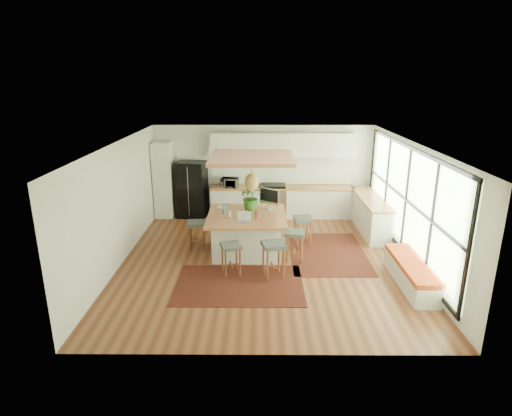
{
  "coord_description": "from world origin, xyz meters",
  "views": [
    {
      "loc": [
        -0.14,
        -8.99,
        4.08
      ],
      "look_at": [
        -0.2,
        0.5,
        1.1
      ],
      "focal_mm": 29.66,
      "sensor_mm": 36.0,
      "label": 1
    }
  ],
  "objects_px": {
    "stool_near_left": "(231,259)",
    "laptop": "(244,217)",
    "fridge": "(192,187)",
    "island": "(247,233)",
    "stool_right_front": "(294,246)",
    "microwave": "(230,181)",
    "stool_near_right": "(273,261)",
    "stool_left_side": "(197,236)",
    "stool_right_back": "(303,231)",
    "island_plant": "(251,200)",
    "monitor": "(269,199)"
  },
  "relations": [
    {
      "from": "stool_right_back",
      "to": "monitor",
      "type": "xyz_separation_m",
      "value": [
        -0.85,
        -0.01,
        0.83
      ]
    },
    {
      "from": "island",
      "to": "laptop",
      "type": "height_order",
      "value": "laptop"
    },
    {
      "from": "stool_near_right",
      "to": "island_plant",
      "type": "xyz_separation_m",
      "value": [
        -0.5,
        1.79,
        0.82
      ]
    },
    {
      "from": "stool_near_left",
      "to": "laptop",
      "type": "xyz_separation_m",
      "value": [
        0.27,
        0.73,
        0.7
      ]
    },
    {
      "from": "island",
      "to": "laptop",
      "type": "xyz_separation_m",
      "value": [
        -0.04,
        -0.51,
        0.58
      ]
    },
    {
      "from": "stool_left_side",
      "to": "laptop",
      "type": "xyz_separation_m",
      "value": [
        1.17,
        -0.62,
        0.7
      ]
    },
    {
      "from": "stool_right_back",
      "to": "laptop",
      "type": "distance_m",
      "value": 1.87
    },
    {
      "from": "fridge",
      "to": "stool_near_left",
      "type": "height_order",
      "value": "fridge"
    },
    {
      "from": "stool_right_back",
      "to": "island_plant",
      "type": "relative_size",
      "value": 1.13
    },
    {
      "from": "island",
      "to": "island_plant",
      "type": "bearing_deg",
      "value": 78.27
    },
    {
      "from": "island",
      "to": "stool_near_left",
      "type": "xyz_separation_m",
      "value": [
        -0.3,
        -1.24,
        -0.11
      ]
    },
    {
      "from": "stool_right_front",
      "to": "stool_right_back",
      "type": "height_order",
      "value": "stool_right_front"
    },
    {
      "from": "stool_near_left",
      "to": "stool_right_back",
      "type": "xyz_separation_m",
      "value": [
        1.69,
        1.72,
        0.0
      ]
    },
    {
      "from": "island_plant",
      "to": "monitor",
      "type": "bearing_deg",
      "value": 2.26
    },
    {
      "from": "stool_right_front",
      "to": "microwave",
      "type": "bearing_deg",
      "value": 117.72
    },
    {
      "from": "fridge",
      "to": "stool_near_right",
      "type": "height_order",
      "value": "fridge"
    },
    {
      "from": "stool_right_front",
      "to": "island",
      "type": "bearing_deg",
      "value": 153.47
    },
    {
      "from": "fridge",
      "to": "island",
      "type": "bearing_deg",
      "value": -47.62
    },
    {
      "from": "stool_left_side",
      "to": "monitor",
      "type": "height_order",
      "value": "monitor"
    },
    {
      "from": "monitor",
      "to": "stool_near_left",
      "type": "bearing_deg",
      "value": -79.99
    },
    {
      "from": "laptop",
      "to": "island_plant",
      "type": "height_order",
      "value": "island_plant"
    },
    {
      "from": "microwave",
      "to": "stool_right_front",
      "type": "bearing_deg",
      "value": -52.92
    },
    {
      "from": "stool_near_right",
      "to": "island_plant",
      "type": "height_order",
      "value": "island_plant"
    },
    {
      "from": "stool_near_left",
      "to": "microwave",
      "type": "distance_m",
      "value": 3.95
    },
    {
      "from": "stool_near_left",
      "to": "laptop",
      "type": "distance_m",
      "value": 1.04
    },
    {
      "from": "stool_near_left",
      "to": "island_plant",
      "type": "bearing_deg",
      "value": 76.71
    },
    {
      "from": "fridge",
      "to": "monitor",
      "type": "xyz_separation_m",
      "value": [
        2.25,
        -2.19,
        0.26
      ]
    },
    {
      "from": "island",
      "to": "island_plant",
      "type": "height_order",
      "value": "island_plant"
    },
    {
      "from": "microwave",
      "to": "laptop",
      "type": "bearing_deg",
      "value": -70.97
    },
    {
      "from": "stool_right_front",
      "to": "stool_near_left",
      "type": "bearing_deg",
      "value": -153.96
    },
    {
      "from": "stool_near_right",
      "to": "laptop",
      "type": "relative_size",
      "value": 2.28
    },
    {
      "from": "stool_left_side",
      "to": "microwave",
      "type": "bearing_deg",
      "value": 75.78
    },
    {
      "from": "fridge",
      "to": "stool_right_front",
      "type": "bearing_deg",
      "value": -39.12
    },
    {
      "from": "stool_near_right",
      "to": "stool_left_side",
      "type": "relative_size",
      "value": 1.07
    },
    {
      "from": "island",
      "to": "stool_left_side",
      "type": "height_order",
      "value": "island"
    },
    {
      "from": "fridge",
      "to": "stool_near_left",
      "type": "relative_size",
      "value": 2.44
    },
    {
      "from": "stool_near_left",
      "to": "stool_right_back",
      "type": "height_order",
      "value": "stool_right_back"
    },
    {
      "from": "laptop",
      "to": "microwave",
      "type": "relative_size",
      "value": 0.68
    },
    {
      "from": "stool_near_left",
      "to": "stool_near_right",
      "type": "distance_m",
      "value": 0.9
    },
    {
      "from": "stool_right_back",
      "to": "microwave",
      "type": "height_order",
      "value": "microwave"
    },
    {
      "from": "stool_right_back",
      "to": "stool_left_side",
      "type": "xyz_separation_m",
      "value": [
        -2.6,
        -0.36,
        0.0
      ]
    },
    {
      "from": "stool_near_right",
      "to": "stool_right_front",
      "type": "bearing_deg",
      "value": 57.3
    },
    {
      "from": "fridge",
      "to": "island",
      "type": "height_order",
      "value": "fridge"
    },
    {
      "from": "microwave",
      "to": "stool_near_left",
      "type": "bearing_deg",
      "value": -76.68
    },
    {
      "from": "stool_right_front",
      "to": "microwave",
      "type": "height_order",
      "value": "microwave"
    },
    {
      "from": "stool_near_left",
      "to": "stool_near_right",
      "type": "bearing_deg",
      "value": -6.89
    },
    {
      "from": "stool_right_front",
      "to": "stool_left_side",
      "type": "distance_m",
      "value": 2.41
    },
    {
      "from": "island",
      "to": "stool_near_left",
      "type": "bearing_deg",
      "value": -103.85
    },
    {
      "from": "stool_near_left",
      "to": "island_plant",
      "type": "distance_m",
      "value": 1.92
    },
    {
      "from": "island",
      "to": "stool_right_back",
      "type": "relative_size",
      "value": 2.59
    }
  ]
}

